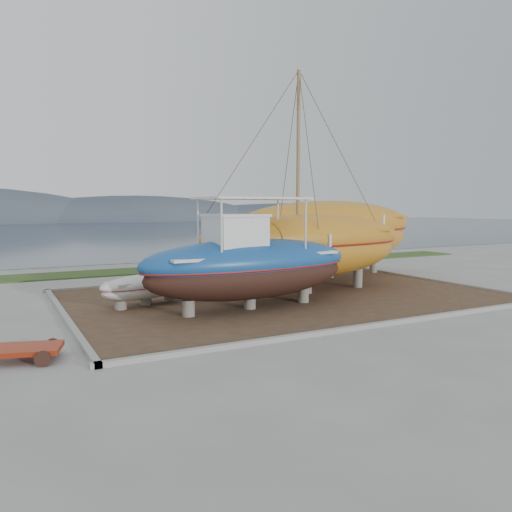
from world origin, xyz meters
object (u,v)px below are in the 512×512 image
orange_sailboat (308,185)px  orange_bare_hull (330,241)px  red_trailer (25,354)px  white_dinghy (146,290)px  blue_caique (250,254)px

orange_sailboat → orange_bare_hull: 5.96m
orange_bare_hull → red_trailer: (-15.63, -8.26, -1.90)m
orange_sailboat → orange_bare_hull: orange_sailboat is taller
white_dinghy → orange_sailboat: size_ratio=0.37×
orange_sailboat → red_trailer: (-11.75, -4.70, -4.69)m
red_trailer → white_dinghy: bearing=66.0°
orange_sailboat → blue_caique: bearing=-158.8°
white_dinghy → orange_bare_hull: bearing=-5.1°
red_trailer → orange_sailboat: bearing=38.3°
orange_bare_hull → red_trailer: bearing=-160.4°
orange_sailboat → red_trailer: orange_sailboat is taller
white_dinghy → red_trailer: (-4.64, -5.42, -0.47)m
blue_caique → white_dinghy: size_ratio=2.22×
blue_caique → orange_bare_hull: bearing=31.6°
blue_caique → white_dinghy: blue_caique is taller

